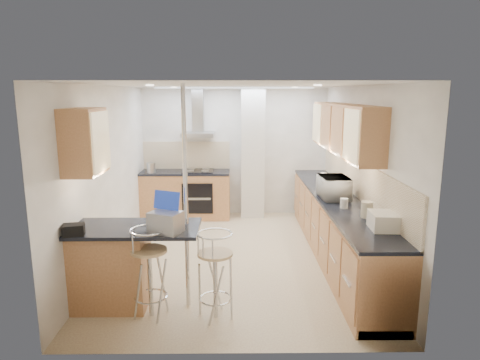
{
  "coord_description": "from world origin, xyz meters",
  "views": [
    {
      "loc": [
        0.02,
        -6.0,
        2.4
      ],
      "look_at": [
        0.08,
        0.2,
        1.13
      ],
      "focal_mm": 32.0,
      "sensor_mm": 36.0,
      "label": 1
    }
  ],
  "objects_px": {
    "microwave": "(334,188)",
    "bar_stool_near": "(150,273)",
    "bar_stool_end": "(215,275)",
    "bread_bin": "(383,221)",
    "laptop": "(166,222)"
  },
  "relations": [
    {
      "from": "microwave",
      "to": "bar_stool_near",
      "type": "height_order",
      "value": "microwave"
    },
    {
      "from": "microwave",
      "to": "bar_stool_end",
      "type": "height_order",
      "value": "microwave"
    },
    {
      "from": "microwave",
      "to": "bar_stool_near",
      "type": "bearing_deg",
      "value": 121.23
    },
    {
      "from": "microwave",
      "to": "bread_bin",
      "type": "distance_m",
      "value": 1.43
    },
    {
      "from": "microwave",
      "to": "bread_bin",
      "type": "height_order",
      "value": "microwave"
    },
    {
      "from": "bar_stool_near",
      "to": "bread_bin",
      "type": "xyz_separation_m",
      "value": [
        2.56,
        0.19,
        0.51
      ]
    },
    {
      "from": "bar_stool_end",
      "to": "bread_bin",
      "type": "bearing_deg",
      "value": -42.96
    },
    {
      "from": "laptop",
      "to": "bar_stool_near",
      "type": "relative_size",
      "value": 0.33
    },
    {
      "from": "bar_stool_end",
      "to": "microwave",
      "type": "bearing_deg",
      "value": -4.81
    },
    {
      "from": "bar_stool_end",
      "to": "bread_bin",
      "type": "height_order",
      "value": "bread_bin"
    },
    {
      "from": "microwave",
      "to": "bar_stool_end",
      "type": "xyz_separation_m",
      "value": [
        -1.62,
        -1.64,
        -0.59
      ]
    },
    {
      "from": "laptop",
      "to": "bar_stool_near",
      "type": "bearing_deg",
      "value": -141.22
    },
    {
      "from": "microwave",
      "to": "bar_stool_near",
      "type": "relative_size",
      "value": 0.57
    },
    {
      "from": "laptop",
      "to": "bar_stool_end",
      "type": "bearing_deg",
      "value": 13.79
    },
    {
      "from": "bar_stool_near",
      "to": "bar_stool_end",
      "type": "xyz_separation_m",
      "value": [
        0.71,
        -0.04,
        -0.02
      ]
    }
  ]
}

